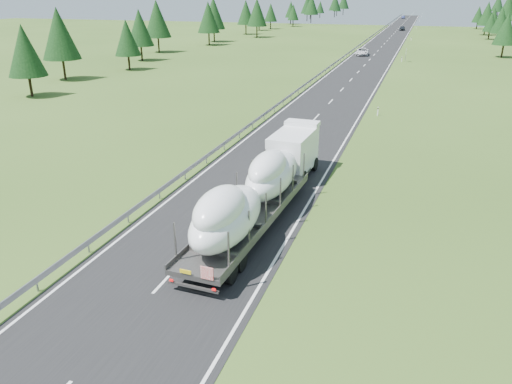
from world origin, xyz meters
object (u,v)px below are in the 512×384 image
(distant_car_blue, at_px, (403,17))
(highway_sign, at_px, (406,53))
(boat_truck, at_px, (262,183))
(distant_van, at_px, (362,52))
(distant_car_dark, at_px, (402,28))

(distant_car_blue, bearing_deg, highway_sign, -86.06)
(highway_sign, bearing_deg, distant_car_blue, 93.05)
(distant_car_blue, bearing_deg, boat_truck, -88.10)
(boat_truck, relative_size, distant_car_blue, 4.62)
(boat_truck, xyz_separation_m, distant_car_blue, (-4.62, 260.31, -1.55))
(distant_van, bearing_deg, distant_car_blue, 85.87)
(highway_sign, bearing_deg, boat_truck, -93.52)
(boat_truck, bearing_deg, highway_sign, 86.48)
(highway_sign, relative_size, distant_car_dark, 0.56)
(boat_truck, bearing_deg, distant_car_dark, 90.14)
(distant_van, bearing_deg, distant_car_dark, 82.90)
(boat_truck, xyz_separation_m, distant_van, (-4.72, 88.85, -1.49))
(highway_sign, height_order, distant_car_blue, highway_sign)
(distant_van, relative_size, distant_car_dark, 1.23)
(distant_car_dark, bearing_deg, distant_van, -92.56)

